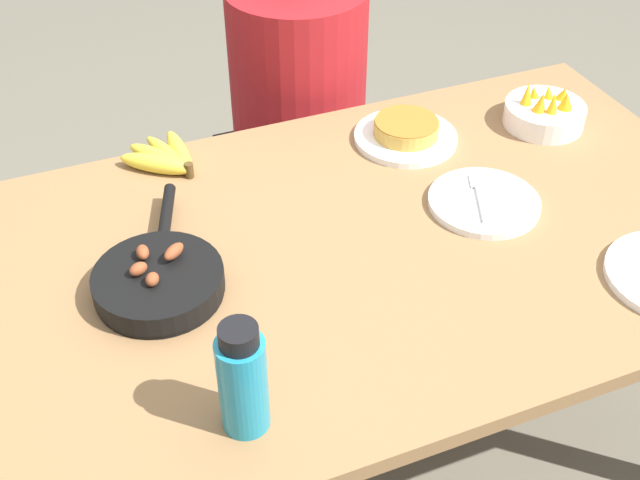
{
  "coord_description": "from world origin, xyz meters",
  "views": [
    {
      "loc": [
        -0.45,
        -1.12,
        1.77
      ],
      "look_at": [
        0.0,
        0.0,
        0.77
      ],
      "focal_mm": 45.0,
      "sensor_mm": 36.0,
      "label": 1
    }
  ],
  "objects_px": {
    "frittata_plate_center": "(406,133)",
    "water_bottle": "(243,380)",
    "skillet": "(159,279)",
    "fruit_bowl_mango": "(545,112)",
    "banana_bunch": "(166,158)",
    "person_figure": "(299,146)",
    "empty_plate_near_front": "(484,202)"
  },
  "relations": [
    {
      "from": "frittata_plate_center",
      "to": "empty_plate_near_front",
      "type": "xyz_separation_m",
      "value": [
        0.04,
        -0.29,
        -0.01
      ]
    },
    {
      "from": "skillet",
      "to": "frittata_plate_center",
      "type": "distance_m",
      "value": 0.72
    },
    {
      "from": "water_bottle",
      "to": "fruit_bowl_mango",
      "type": "bearing_deg",
      "value": 31.49
    },
    {
      "from": "frittata_plate_center",
      "to": "water_bottle",
      "type": "xyz_separation_m",
      "value": [
        -0.6,
        -0.64,
        0.08
      ]
    },
    {
      "from": "skillet",
      "to": "water_bottle",
      "type": "height_order",
      "value": "water_bottle"
    },
    {
      "from": "frittata_plate_center",
      "to": "water_bottle",
      "type": "distance_m",
      "value": 0.88
    },
    {
      "from": "banana_bunch",
      "to": "water_bottle",
      "type": "bearing_deg",
      "value": -93.99
    },
    {
      "from": "skillet",
      "to": "fruit_bowl_mango",
      "type": "xyz_separation_m",
      "value": [
        1.0,
        0.23,
        0.01
      ]
    },
    {
      "from": "empty_plate_near_front",
      "to": "water_bottle",
      "type": "height_order",
      "value": "water_bottle"
    },
    {
      "from": "banana_bunch",
      "to": "water_bottle",
      "type": "distance_m",
      "value": 0.76
    },
    {
      "from": "fruit_bowl_mango",
      "to": "person_figure",
      "type": "relative_size",
      "value": 0.16
    },
    {
      "from": "frittata_plate_center",
      "to": "fruit_bowl_mango",
      "type": "xyz_separation_m",
      "value": [
        0.34,
        -0.06,
        0.01
      ]
    },
    {
      "from": "water_bottle",
      "to": "person_figure",
      "type": "relative_size",
      "value": 0.17
    },
    {
      "from": "water_bottle",
      "to": "person_figure",
      "type": "height_order",
      "value": "person_figure"
    },
    {
      "from": "banana_bunch",
      "to": "fruit_bowl_mango",
      "type": "height_order",
      "value": "fruit_bowl_mango"
    },
    {
      "from": "skillet",
      "to": "frittata_plate_center",
      "type": "xyz_separation_m",
      "value": [
        0.66,
        0.29,
        -0.01
      ]
    },
    {
      "from": "fruit_bowl_mango",
      "to": "banana_bunch",
      "type": "bearing_deg",
      "value": 169.06
    },
    {
      "from": "banana_bunch",
      "to": "person_figure",
      "type": "xyz_separation_m",
      "value": [
        0.44,
        0.31,
        -0.26
      ]
    },
    {
      "from": "empty_plate_near_front",
      "to": "person_figure",
      "type": "height_order",
      "value": "person_figure"
    },
    {
      "from": "person_figure",
      "to": "fruit_bowl_mango",
      "type": "bearing_deg",
      "value": -46.72
    },
    {
      "from": "banana_bunch",
      "to": "person_figure",
      "type": "relative_size",
      "value": 0.16
    },
    {
      "from": "skillet",
      "to": "water_bottle",
      "type": "distance_m",
      "value": 0.36
    },
    {
      "from": "skillet",
      "to": "fruit_bowl_mango",
      "type": "relative_size",
      "value": 2.02
    },
    {
      "from": "empty_plate_near_front",
      "to": "skillet",
      "type": "bearing_deg",
      "value": -179.95
    },
    {
      "from": "empty_plate_near_front",
      "to": "fruit_bowl_mango",
      "type": "height_order",
      "value": "fruit_bowl_mango"
    },
    {
      "from": "water_bottle",
      "to": "person_figure",
      "type": "distance_m",
      "value": 1.22
    },
    {
      "from": "banana_bunch",
      "to": "fruit_bowl_mango",
      "type": "bearing_deg",
      "value": -10.94
    },
    {
      "from": "fruit_bowl_mango",
      "to": "water_bottle",
      "type": "bearing_deg",
      "value": -148.51
    },
    {
      "from": "empty_plate_near_front",
      "to": "fruit_bowl_mango",
      "type": "distance_m",
      "value": 0.38
    },
    {
      "from": "skillet",
      "to": "person_figure",
      "type": "xyz_separation_m",
      "value": [
        0.55,
        0.71,
        -0.27
      ]
    },
    {
      "from": "skillet",
      "to": "empty_plate_near_front",
      "type": "xyz_separation_m",
      "value": [
        0.7,
        0.0,
        -0.02
      ]
    },
    {
      "from": "banana_bunch",
      "to": "skillet",
      "type": "height_order",
      "value": "skillet"
    }
  ]
}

